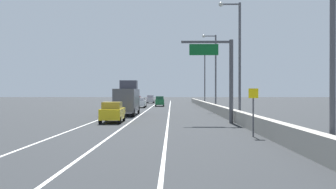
# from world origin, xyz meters

# --- Properties ---
(ground_plane) EXTENTS (320.00, 320.00, 0.00)m
(ground_plane) POSITION_xyz_m (0.00, 64.00, 0.00)
(ground_plane) COLOR #26282B
(lane_stripe_left) EXTENTS (0.16, 130.00, 0.00)m
(lane_stripe_left) POSITION_xyz_m (-5.50, 55.00, 0.00)
(lane_stripe_left) COLOR silver
(lane_stripe_left) RESTS_ON ground_plane
(lane_stripe_center) EXTENTS (0.16, 130.00, 0.00)m
(lane_stripe_center) POSITION_xyz_m (-2.00, 55.00, 0.00)
(lane_stripe_center) COLOR silver
(lane_stripe_center) RESTS_ON ground_plane
(lane_stripe_right) EXTENTS (0.16, 130.00, 0.00)m
(lane_stripe_right) POSITION_xyz_m (1.50, 55.00, 0.00)
(lane_stripe_right) COLOR silver
(lane_stripe_right) RESTS_ON ground_plane
(jersey_barrier_right) EXTENTS (0.60, 120.00, 1.10)m
(jersey_barrier_right) POSITION_xyz_m (7.80, 40.00, 0.55)
(jersey_barrier_right) COLOR #9E998E
(jersey_barrier_right) RESTS_ON ground_plane
(overhead_sign_gantry) EXTENTS (4.68, 0.36, 7.50)m
(overhead_sign_gantry) POSITION_xyz_m (6.46, 29.10, 4.73)
(overhead_sign_gantry) COLOR #47474C
(overhead_sign_gantry) RESTS_ON ground_plane
(speed_advisory_sign) EXTENTS (0.60, 0.11, 3.00)m
(speed_advisory_sign) POSITION_xyz_m (6.90, 18.88, 1.76)
(speed_advisory_sign) COLOR #4C4C51
(speed_advisory_sign) RESTS_ON ground_plane
(lamp_post_right_near) EXTENTS (2.14, 0.44, 11.39)m
(lamp_post_right_near) POSITION_xyz_m (8.33, 11.52, 6.46)
(lamp_post_right_near) COLOR #4C4C51
(lamp_post_right_near) RESTS_ON ground_plane
(lamp_post_right_second) EXTENTS (2.14, 0.44, 11.39)m
(lamp_post_right_second) POSITION_xyz_m (8.10, 31.12, 6.46)
(lamp_post_right_second) COLOR #4C4C51
(lamp_post_right_second) RESTS_ON ground_plane
(lamp_post_right_third) EXTENTS (2.14, 0.44, 11.39)m
(lamp_post_right_third) POSITION_xyz_m (8.18, 50.72, 6.46)
(lamp_post_right_third) COLOR #4C4C51
(lamp_post_right_third) RESTS_ON ground_plane
(lamp_post_right_fourth) EXTENTS (2.14, 0.44, 11.39)m
(lamp_post_right_fourth) POSITION_xyz_m (8.33, 70.32, 6.46)
(lamp_post_right_fourth) COLOR #4C4C51
(lamp_post_right_fourth) RESTS_ON ground_plane
(car_white_0) EXTENTS (1.83, 4.45, 1.85)m
(car_white_0) POSITION_xyz_m (-3.79, 62.88, 0.92)
(car_white_0) COLOR white
(car_white_0) RESTS_ON ground_plane
(car_red_1) EXTENTS (1.85, 4.24, 1.95)m
(car_red_1) POSITION_xyz_m (-6.41, 83.68, 0.97)
(car_red_1) COLOR red
(car_red_1) RESTS_ON ground_plane
(car_green_2) EXTENTS (1.95, 4.77, 2.02)m
(car_green_2) POSITION_xyz_m (-0.56, 69.83, 1.01)
(car_green_2) COLOR #196033
(car_green_2) RESTS_ON ground_plane
(car_silver_3) EXTENTS (1.90, 4.64, 2.07)m
(car_silver_3) POSITION_xyz_m (-3.67, 91.98, 1.03)
(car_silver_3) COLOR #B7B7BC
(car_silver_3) RESTS_ON ground_plane
(car_yellow_4) EXTENTS (1.99, 4.37, 1.90)m
(car_yellow_4) POSITION_xyz_m (-3.56, 29.54, 0.95)
(car_yellow_4) COLOR gold
(car_yellow_4) RESTS_ON ground_plane
(box_truck) EXTENTS (2.52, 8.09, 4.27)m
(box_truck) POSITION_xyz_m (-3.58, 40.78, 1.95)
(box_truck) COLOR #4C4C51
(box_truck) RESTS_ON ground_plane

